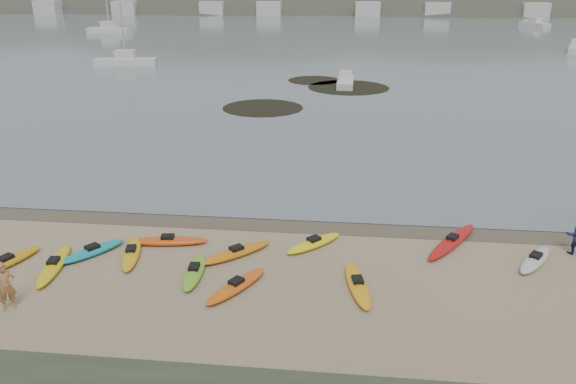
# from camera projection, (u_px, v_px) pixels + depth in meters

# --- Properties ---
(ground) EXTENTS (600.00, 600.00, 0.00)m
(ground) POSITION_uv_depth(u_px,v_px,m) (288.00, 221.00, 27.39)
(ground) COLOR tan
(ground) RESTS_ON ground
(wet_sand) EXTENTS (60.00, 60.00, 0.00)m
(wet_sand) POSITION_uv_depth(u_px,v_px,m) (287.00, 223.00, 27.11)
(wet_sand) COLOR brown
(wet_sand) RESTS_ON ground
(kayaks) EXTENTS (23.81, 8.52, 0.34)m
(kayaks) POSITION_uv_depth(u_px,v_px,m) (237.00, 258.00, 23.40)
(kayaks) COLOR silver
(kayaks) RESTS_ON ground
(person_west) EXTENTS (0.79, 0.75, 1.83)m
(person_west) POSITION_uv_depth(u_px,v_px,m) (6.00, 287.00, 19.84)
(person_west) COLOR #B47648
(person_west) RESTS_ON ground
(person_east) EXTENTS (0.85, 0.67, 1.70)m
(person_east) POSITION_uv_depth(u_px,v_px,m) (576.00, 235.00, 23.89)
(person_east) COLOR #1B1D50
(person_east) RESTS_ON ground
(kelp_mats) EXTENTS (15.56, 21.14, 0.04)m
(kelp_mats) POSITION_uv_depth(u_px,v_px,m) (316.00, 92.00, 57.42)
(kelp_mats) COLOR black
(kelp_mats) RESTS_ON water
(moored_boats) EXTENTS (98.21, 85.83, 1.29)m
(moored_boats) POSITION_uv_depth(u_px,v_px,m) (315.00, 39.00, 99.80)
(moored_boats) COLOR silver
(moored_boats) RESTS_ON ground
(far_hills) EXTENTS (550.00, 135.00, 80.00)m
(far_hills) POSITION_uv_depth(u_px,v_px,m) (449.00, 53.00, 208.96)
(far_hills) COLOR #384235
(far_hills) RESTS_ON ground
(far_town) EXTENTS (199.00, 5.00, 4.00)m
(far_town) POSITION_uv_depth(u_px,v_px,m) (363.00, 9.00, 160.45)
(far_town) COLOR beige
(far_town) RESTS_ON ground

